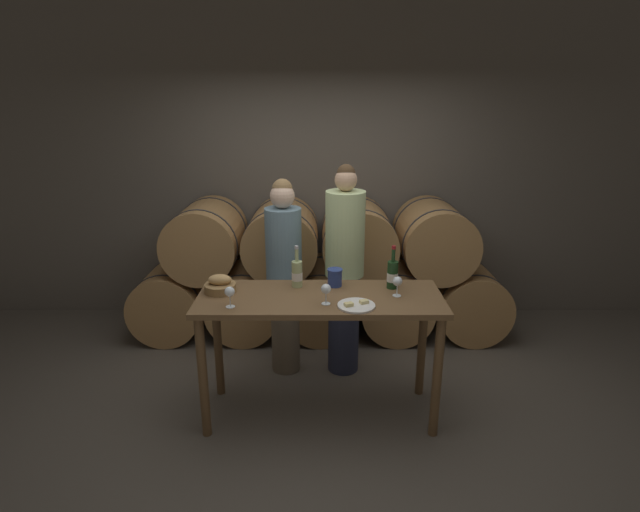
# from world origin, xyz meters

# --- Properties ---
(ground_plane) EXTENTS (10.00, 10.00, 0.00)m
(ground_plane) POSITION_xyz_m (0.00, 0.00, 0.00)
(ground_plane) COLOR #564F44
(stone_wall_back) EXTENTS (10.00, 0.12, 3.20)m
(stone_wall_back) POSITION_xyz_m (0.00, 1.93, 1.60)
(stone_wall_back) COLOR #60594F
(stone_wall_back) RESTS_ON ground_plane
(barrel_stack) EXTENTS (3.60, 0.85, 1.31)m
(barrel_stack) POSITION_xyz_m (-0.00, 1.39, 0.62)
(barrel_stack) COLOR #A87A47
(barrel_stack) RESTS_ON ground_plane
(tasting_table) EXTENTS (1.70, 0.63, 0.94)m
(tasting_table) POSITION_xyz_m (0.00, 0.00, 0.80)
(tasting_table) COLOR brown
(tasting_table) RESTS_ON ground_plane
(person_left) EXTENTS (0.29, 0.29, 1.65)m
(person_left) POSITION_xyz_m (-0.29, 0.63, 0.86)
(person_left) COLOR #756651
(person_left) RESTS_ON ground_plane
(person_right) EXTENTS (0.32, 0.32, 1.77)m
(person_right) POSITION_xyz_m (0.20, 0.63, 0.91)
(person_right) COLOR #2D334C
(person_right) RESTS_ON ground_plane
(wine_bottle_red) EXTENTS (0.08, 0.08, 0.32)m
(wine_bottle_red) POSITION_xyz_m (0.52, 0.15, 1.04)
(wine_bottle_red) COLOR #193819
(wine_bottle_red) RESTS_ON tasting_table
(wine_bottle_white) EXTENTS (0.08, 0.08, 0.31)m
(wine_bottle_white) POSITION_xyz_m (-0.17, 0.18, 1.04)
(wine_bottle_white) COLOR #ADBC7F
(wine_bottle_white) RESTS_ON tasting_table
(blue_crock) EXTENTS (0.11, 0.11, 0.13)m
(blue_crock) POSITION_xyz_m (0.11, 0.19, 1.01)
(blue_crock) COLOR navy
(blue_crock) RESTS_ON tasting_table
(bread_basket) EXTENTS (0.22, 0.22, 0.13)m
(bread_basket) POSITION_xyz_m (-0.70, 0.08, 0.99)
(bread_basket) COLOR olive
(bread_basket) RESTS_ON tasting_table
(cheese_plate) EXTENTS (0.25, 0.25, 0.04)m
(cheese_plate) POSITION_xyz_m (0.24, -0.18, 0.95)
(cheese_plate) COLOR white
(cheese_plate) RESTS_ON tasting_table
(wine_glass_far_left) EXTENTS (0.07, 0.07, 0.14)m
(wine_glass_far_left) POSITION_xyz_m (-0.59, -0.19, 1.04)
(wine_glass_far_left) COLOR white
(wine_glass_far_left) RESTS_ON tasting_table
(wine_glass_left) EXTENTS (0.07, 0.07, 0.14)m
(wine_glass_left) POSITION_xyz_m (0.04, -0.14, 1.04)
(wine_glass_left) COLOR white
(wine_glass_left) RESTS_ON tasting_table
(wine_glass_center) EXTENTS (0.07, 0.07, 0.14)m
(wine_glass_center) POSITION_xyz_m (0.53, -0.00, 1.04)
(wine_glass_center) COLOR white
(wine_glass_center) RESTS_ON tasting_table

